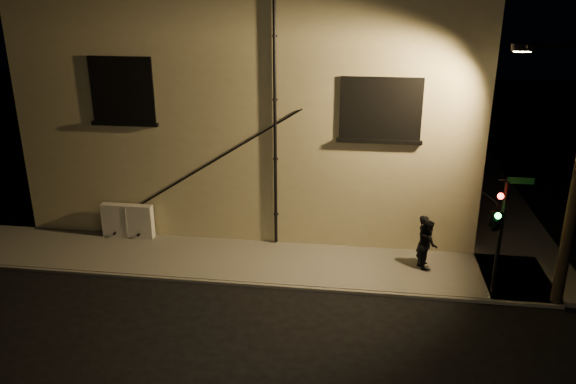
# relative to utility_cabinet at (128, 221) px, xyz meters

# --- Properties ---
(ground) EXTENTS (90.00, 90.00, 0.00)m
(ground) POSITION_rel_utility_cabinet_xyz_m (7.16, -2.70, -0.73)
(ground) COLOR black
(sidewalk) EXTENTS (21.00, 16.00, 0.12)m
(sidewalk) POSITION_rel_utility_cabinet_xyz_m (8.39, 1.69, -0.67)
(sidewalk) COLOR slate
(sidewalk) RESTS_ON ground
(building) EXTENTS (16.20, 12.23, 8.80)m
(building) POSITION_rel_utility_cabinet_xyz_m (4.16, 6.29, 3.67)
(building) COLOR beige
(building) RESTS_ON ground
(utility_cabinet) EXTENTS (1.87, 0.31, 1.23)m
(utility_cabinet) POSITION_rel_utility_cabinet_xyz_m (0.00, 0.00, 0.00)
(utility_cabinet) COLOR silver
(utility_cabinet) RESTS_ON sidewalk
(pedestrian_a) EXTENTS (0.68, 0.74, 1.70)m
(pedestrian_a) POSITION_rel_utility_cabinet_xyz_m (10.34, -0.79, 0.23)
(pedestrian_a) COLOR black
(pedestrian_a) RESTS_ON sidewalk
(pedestrian_b) EXTENTS (0.68, 0.83, 1.59)m
(pedestrian_b) POSITION_rel_utility_cabinet_xyz_m (10.45, -0.89, 0.18)
(pedestrian_b) COLOR black
(pedestrian_b) RESTS_ON sidewalk
(traffic_signal) EXTENTS (1.37, 2.13, 3.61)m
(traffic_signal) POSITION_rel_utility_cabinet_xyz_m (12.04, -2.48, 1.82)
(traffic_signal) COLOR black
(traffic_signal) RESTS_ON sidewalk
(streetlamp_pole) EXTENTS (2.06, 1.40, 7.75)m
(streetlamp_pole) POSITION_rel_utility_cabinet_xyz_m (13.90, -2.51, 3.34)
(streetlamp_pole) COLOR black
(streetlamp_pole) RESTS_ON ground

